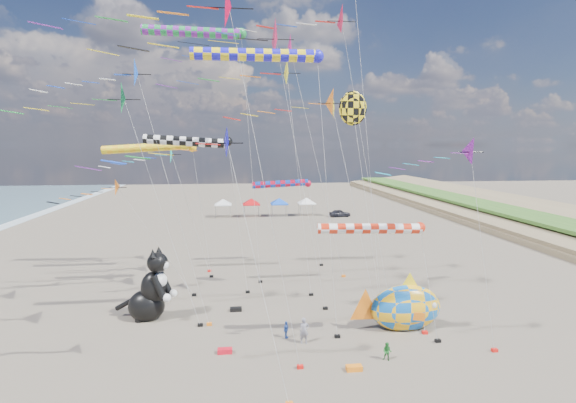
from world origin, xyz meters
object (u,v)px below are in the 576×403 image
Objects in this scene: child_blue at (286,330)px; parked_car at (340,213)px; cat_inflatable at (150,283)px; person_adult at (304,331)px; child_green at (387,352)px; fish_inflatable at (405,308)px.

parked_car is at bearing 13.05° from child_blue.
cat_inflatable is 10.74m from child_blue.
person_adult is 1.45m from child_blue.
cat_inflatable is 12.05m from person_adult.
parked_car is (24.90, 44.78, -2.06)m from cat_inflatable.
cat_inflatable is 1.43× the size of parked_car.
child_green is 0.96× the size of child_blue.
child_green is at bearing -10.60° from cat_inflatable.
cat_inflatable reaches higher than child_blue.
child_green is at bearing -94.04° from child_blue.
child_blue is at bearing -176.55° from fish_inflatable.
child_blue reaches higher than child_green.
person_adult reaches higher than parked_car.
child_blue is 0.30× the size of parked_car.
person_adult is 5.39m from child_green.
cat_inflatable is 4.71× the size of child_blue.
fish_inflatable is 5.74× the size of child_blue.
parked_car is at bearing 79.27° from cat_inflatable.
child_green is at bearing 162.87° from parked_car.
child_green is at bearing -32.88° from person_adult.
fish_inflatable is 8.43m from child_blue.
fish_inflatable is at bearing 89.25° from child_green.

